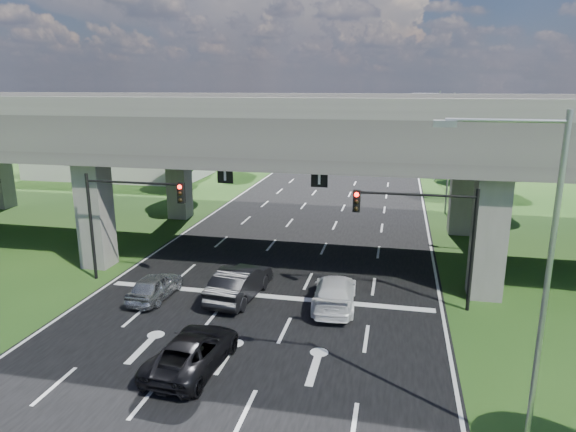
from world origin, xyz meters
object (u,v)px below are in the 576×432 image
at_px(streetlight_far, 445,144).
at_px(car_white, 335,293).
at_px(signal_right, 427,225).
at_px(car_silver, 155,286).
at_px(car_dark, 240,283).
at_px(car_trailing, 193,351).
at_px(signal_left, 125,208).
at_px(streetlight_beyond, 434,129).
at_px(streetlight_near, 534,265).

distance_m(streetlight_far, car_white, 22.55).
distance_m(signal_right, car_silver, 13.81).
height_order(car_dark, car_trailing, car_dark).
distance_m(signal_left, car_silver, 4.66).
bearing_deg(car_white, signal_right, -170.95).
bearing_deg(streetlight_beyond, car_white, -99.90).
xyz_separation_m(streetlight_near, car_silver, (-15.50, 8.04, -5.16)).
bearing_deg(streetlight_near, car_silver, 152.58).
bearing_deg(signal_right, car_trailing, -138.68).
bearing_deg(signal_left, car_white, -4.70).
height_order(signal_right, car_dark, signal_right).
bearing_deg(streetlight_far, car_silver, -125.21).
distance_m(car_silver, car_trailing, 7.32).
height_order(streetlight_near, car_trailing, streetlight_near).
relative_size(streetlight_beyond, car_silver, 2.57).
bearing_deg(signal_left, streetlight_near, -29.02).
bearing_deg(car_dark, car_silver, 18.68).
bearing_deg(car_trailing, signal_right, -134.06).
bearing_deg(car_silver, streetlight_beyond, -110.63).
xyz_separation_m(signal_right, car_silver, (-13.22, -1.90, -3.50)).
distance_m(streetlight_far, car_dark, 24.36).
height_order(streetlight_far, car_silver, streetlight_far).
bearing_deg(car_trailing, car_white, -119.52).
height_order(streetlight_far, car_white, streetlight_far).
height_order(streetlight_far, streetlight_beyond, same).
xyz_separation_m(streetlight_beyond, car_silver, (-15.50, -37.96, -5.16)).
bearing_deg(car_silver, streetlight_near, 154.16).
distance_m(signal_left, car_dark, 7.47).
xyz_separation_m(streetlight_near, car_dark, (-11.30, 9.00, -4.98)).
xyz_separation_m(signal_right, car_white, (-4.18, -0.94, -3.44)).
height_order(signal_left, car_silver, signal_left).
bearing_deg(car_white, car_trailing, 52.20).
bearing_deg(streetlight_near, car_trailing, 168.61).
relative_size(streetlight_near, streetlight_beyond, 1.00).
height_order(car_dark, car_white, car_dark).
bearing_deg(car_dark, car_trailing, 97.90).
height_order(streetlight_beyond, car_silver, streetlight_beyond).
distance_m(signal_right, streetlight_far, 20.25).
bearing_deg(streetlight_beyond, signal_left, -116.43).
xyz_separation_m(streetlight_far, car_dark, (-11.30, -21.00, -4.98)).
height_order(signal_right, car_white, signal_right).
distance_m(streetlight_far, streetlight_beyond, 16.00).
bearing_deg(car_dark, signal_left, -2.31).
bearing_deg(car_trailing, car_silver, -47.96).
xyz_separation_m(streetlight_near, streetlight_far, (0.00, 30.00, 0.00)).
distance_m(streetlight_near, car_silver, 18.20).
distance_m(car_white, car_trailing, 8.18).
height_order(signal_right, signal_left, same).
bearing_deg(car_trailing, streetlight_far, -107.07).
xyz_separation_m(car_dark, car_trailing, (0.25, -6.77, -0.15)).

